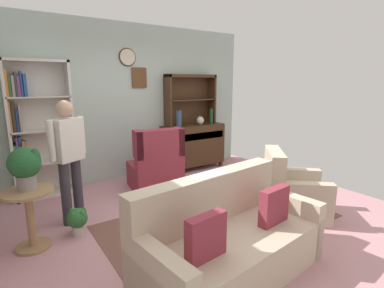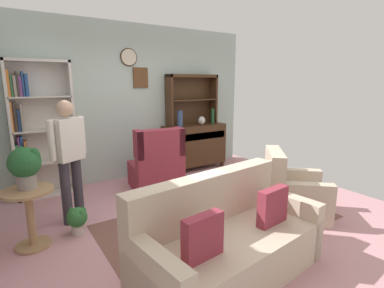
% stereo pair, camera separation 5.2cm
% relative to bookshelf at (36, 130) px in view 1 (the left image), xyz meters
% --- Properties ---
extents(ground_plane, '(5.40, 4.60, 0.02)m').
position_rel_bookshelf_xyz_m(ground_plane, '(1.59, -1.95, -1.06)').
color(ground_plane, '#C68C93').
extents(wall_back, '(5.00, 0.09, 2.80)m').
position_rel_bookshelf_xyz_m(wall_back, '(1.59, 0.18, 0.35)').
color(wall_back, '#ADC1B7').
rests_on(wall_back, ground_plane).
extents(area_rug, '(2.96, 1.63, 0.01)m').
position_rel_bookshelf_xyz_m(area_rug, '(1.79, -2.25, -1.05)').
color(area_rug, brown).
rests_on(area_rug, ground_plane).
extents(bookshelf, '(0.90, 0.30, 2.10)m').
position_rel_bookshelf_xyz_m(bookshelf, '(0.00, 0.00, 0.00)').
color(bookshelf, silver).
rests_on(bookshelf, ground_plane).
extents(sideboard, '(1.30, 0.45, 0.92)m').
position_rel_bookshelf_xyz_m(sideboard, '(2.83, -0.09, -0.54)').
color(sideboard, '#422816').
rests_on(sideboard, ground_plane).
extents(sideboard_hutch, '(1.10, 0.26, 1.00)m').
position_rel_bookshelf_xyz_m(sideboard_hutch, '(2.83, 0.02, 0.51)').
color(sideboard_hutch, '#422816').
rests_on(sideboard_hutch, sideboard).
extents(vase_tall, '(0.11, 0.11, 0.31)m').
position_rel_bookshelf_xyz_m(vase_tall, '(2.44, -0.17, 0.02)').
color(vase_tall, '#33476B').
rests_on(vase_tall, sideboard).
extents(vase_round, '(0.15, 0.15, 0.17)m').
position_rel_bookshelf_xyz_m(vase_round, '(2.96, -0.15, -0.05)').
color(vase_round, beige).
rests_on(vase_round, sideboard).
extents(bottle_wine, '(0.07, 0.07, 0.32)m').
position_rel_bookshelf_xyz_m(bottle_wine, '(3.22, -0.18, 0.03)').
color(bottle_wine, '#194223').
rests_on(bottle_wine, sideboard).
extents(couch_floral, '(1.88, 1.04, 0.90)m').
position_rel_bookshelf_xyz_m(couch_floral, '(1.19, -3.09, -0.74)').
color(couch_floral, beige).
rests_on(couch_floral, ground_plane).
extents(armchair_floral, '(1.08, 1.08, 0.88)m').
position_rel_bookshelf_xyz_m(armchair_floral, '(2.74, -2.61, -0.76)').
color(armchair_floral, beige).
rests_on(armchair_floral, ground_plane).
extents(wingback_chair, '(0.89, 0.91, 1.05)m').
position_rel_bookshelf_xyz_m(wingback_chair, '(1.64, -0.75, -0.67)').
color(wingback_chair, maroon).
rests_on(wingback_chair, ground_plane).
extents(plant_stand, '(0.52, 0.52, 0.66)m').
position_rel_bookshelf_xyz_m(plant_stand, '(-0.29, -1.59, -0.65)').
color(plant_stand, '#A87F56').
rests_on(plant_stand, ground_plane).
extents(potted_plant_large, '(0.33, 0.33, 0.45)m').
position_rel_bookshelf_xyz_m(potted_plant_large, '(-0.28, -1.54, -0.13)').
color(potted_plant_large, gray).
rests_on(potted_plant_large, plant_stand).
extents(potted_plant_small, '(0.24, 0.24, 0.33)m').
position_rel_bookshelf_xyz_m(potted_plant_small, '(0.18, -1.57, -0.86)').
color(potted_plant_small, beige).
rests_on(potted_plant_small, ground_plane).
extents(person_reading, '(0.50, 0.34, 1.56)m').
position_rel_bookshelf_xyz_m(person_reading, '(0.22, -1.20, -0.15)').
color(person_reading, '#38333D').
rests_on(person_reading, ground_plane).
extents(coffee_table, '(0.80, 0.50, 0.42)m').
position_rel_bookshelf_xyz_m(coffee_table, '(1.40, -2.14, -0.70)').
color(coffee_table, '#422816').
rests_on(coffee_table, ground_plane).
extents(book_stack, '(0.21, 0.12, 0.08)m').
position_rel_bookshelf_xyz_m(book_stack, '(1.48, -2.09, -0.59)').
color(book_stack, '#723F7F').
rests_on(book_stack, coffee_table).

